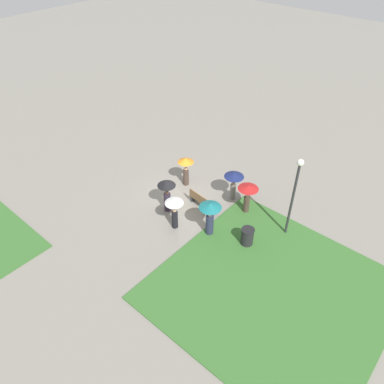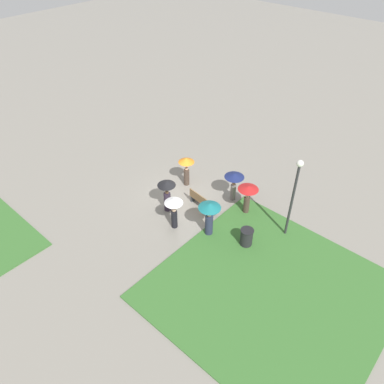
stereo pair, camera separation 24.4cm
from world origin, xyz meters
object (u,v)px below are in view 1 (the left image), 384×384
Objects in this scene: crowd_person_orange at (186,166)px; crowd_person_navy at (234,179)px; park_bench at (203,201)px; crowd_person_red at (248,193)px; crowd_person_black at (167,192)px; trash_bin at (247,237)px; lamp_post at (295,188)px; crowd_person_white at (174,207)px; crowd_person_teal at (210,213)px.

crowd_person_navy is at bearing 168.82° from crowd_person_orange.
crowd_person_red is at bearing -139.22° from park_bench.
park_bench is 2.02m from crowd_person_black.
crowd_person_navy is (1.20, -0.44, 0.03)m from crowd_person_red.
crowd_person_orange is (2.10, -1.02, 0.82)m from park_bench.
crowd_person_black reaches higher than crowd_person_navy.
trash_bin is at bearing 6.55° from crowd_person_navy.
crowd_person_red is (1.37, -1.92, 0.81)m from trash_bin.
crowd_person_red is at bearing -0.61° from lamp_post.
crowd_person_white is (0.14, 2.03, 0.87)m from park_bench.
trash_bin is at bearing 166.59° from crowd_person_teal.
park_bench is at bearing -72.97° from crowd_person_teal.
crowd_person_red is at bearing 38.51° from crowd_person_white.
crowd_person_black is (2.80, 0.06, -0.13)m from crowd_person_teal.
crowd_person_navy is (2.57, -2.36, 0.84)m from trash_bin.
crowd_person_white is at bearing 22.11° from trash_bin.
trash_bin is 3.79m from crowd_person_white.
crowd_person_black reaches higher than crowd_person_red.
park_bench is 2.44m from crowd_person_red.
lamp_post is at bearing -170.93° from crowd_person_teal.
crowd_person_white is 3.85m from crowd_person_navy.
park_bench is at bearing 66.32° from crowd_person_white.
crowd_person_white is at bearing -100.28° from crowd_person_black.
crowd_person_orange is at bearing -122.17° from crowd_person_red.
crowd_person_navy is at bearing -42.63° from trash_bin.
lamp_post is 2.86m from crowd_person_red.
crowd_person_navy is 2.90m from crowd_person_orange.
crowd_person_red is 0.96× the size of crowd_person_orange.
crowd_person_orange is (1.96, -3.04, -0.05)m from crowd_person_white.
crowd_person_teal reaches higher than park_bench.
crowd_person_red is at bearing 158.53° from crowd_person_orange.
lamp_post is at bearing 53.37° from crowd_person_red.
crowd_person_red reaches higher than trash_bin.
crowd_person_white reaches higher than park_bench.
lamp_post is 2.24× the size of crowd_person_teal.
lamp_post is 4.60× the size of trash_bin.
lamp_post is 2.54× the size of crowd_person_navy.
crowd_person_black is at bearing -31.17° from crowd_person_teal.
crowd_person_white is at bearing 97.41° from crowd_person_orange.
park_bench is 2.47m from crowd_person_orange.
crowd_person_orange reaches higher than park_bench.
crowd_person_teal is 1.79m from crowd_person_white.
park_bench is 0.94× the size of crowd_person_teal.
crowd_person_red is at bearing -30.69° from crowd_person_black.
lamp_post is (-4.32, -1.26, 2.35)m from park_bench.
crowd_person_white is at bearing -7.06° from crowd_person_teal.
trash_bin is 0.49× the size of crowd_person_teal.
crowd_person_red is (-1.91, -1.29, 0.82)m from park_bench.
crowd_person_black is 3.67m from crowd_person_navy.
crowd_person_orange is at bearing 38.66° from crowd_person_black.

